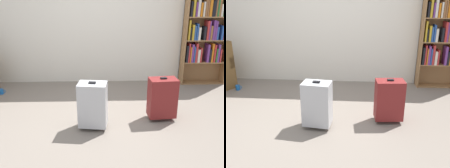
{
  "view_description": "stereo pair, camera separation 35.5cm",
  "coord_description": "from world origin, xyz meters",
  "views": [
    {
      "loc": [
        0.14,
        -3.09,
        1.77
      ],
      "look_at": [
        0.25,
        0.25,
        0.55
      ],
      "focal_mm": 41.17,
      "sensor_mm": 36.0,
      "label": 1
    },
    {
      "loc": [
        0.49,
        -3.08,
        1.77
      ],
      "look_at": [
        0.25,
        0.25,
        0.55
      ],
      "focal_mm": 41.17,
      "sensor_mm": 36.0,
      "label": 2
    }
  ],
  "objects": [
    {
      "name": "ground_plane",
      "position": [
        0.0,
        0.0,
        0.0
      ],
      "size": [
        9.89,
        9.89,
        0.0
      ],
      "primitive_type": "plane",
      "color": "slate"
    },
    {
      "name": "back_wall",
      "position": [
        0.0,
        1.97,
        1.3
      ],
      "size": [
        5.65,
        0.1,
        2.6
      ],
      "primitive_type": "cube",
      "color": "silver",
      "rests_on": "ground"
    },
    {
      "name": "bookshelf",
      "position": [
        2.08,
        1.78,
        0.97
      ],
      "size": [
        0.86,
        0.26,
        1.73
      ],
      "color": "olive",
      "rests_on": "ground"
    },
    {
      "name": "mug",
      "position": [
        -1.72,
        1.28,
        0.05
      ],
      "size": [
        0.12,
        0.08,
        0.1
      ],
      "color": "#1959A5",
      "rests_on": "ground"
    },
    {
      "name": "suitcase_dark_red",
      "position": [
        0.96,
        0.25,
        0.33
      ],
      "size": [
        0.4,
        0.27,
        0.64
      ],
      "color": "maroon",
      "rests_on": "ground"
    },
    {
      "name": "suitcase_silver",
      "position": [
        -0.02,
        0.01,
        0.35
      ],
      "size": [
        0.4,
        0.3,
        0.67
      ],
      "color": "#B7BABF",
      "rests_on": "ground"
    }
  ]
}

